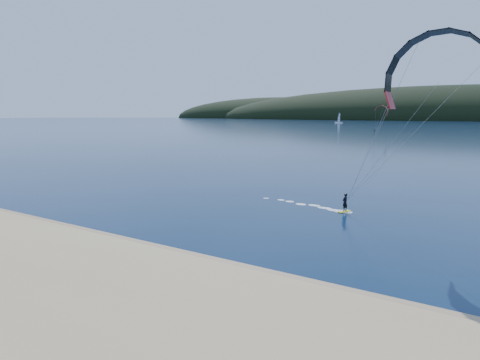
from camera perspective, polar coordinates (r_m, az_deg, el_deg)
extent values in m
plane|color=#08203D|center=(26.32, -15.07, -13.61)|extent=(1800.00, 1800.00, 0.00)
cube|color=#927855|center=(29.33, -8.59, -10.83)|extent=(220.00, 2.50, 0.10)
ellipsoid|color=black|center=(739.62, 26.50, 7.71)|extent=(840.00, 280.00, 110.00)
ellipsoid|color=black|center=(890.34, 5.02, 8.79)|extent=(520.00, 220.00, 90.00)
cube|color=yellow|center=(43.25, 14.71, -4.37)|extent=(1.05, 1.62, 0.09)
imported|color=black|center=(43.03, 14.76, -3.09)|extent=(0.69, 0.82, 1.90)
cylinder|color=gray|center=(38.52, 20.22, 4.12)|extent=(0.02, 0.02, 14.59)
cube|color=yellow|center=(229.17, 18.64, 6.46)|extent=(1.04, 1.42, 0.08)
imported|color=black|center=(229.14, 18.65, 6.68)|extent=(0.96, 1.03, 1.69)
cylinder|color=gray|center=(226.61, 19.10, 7.93)|extent=(0.02, 0.02, 10.78)
cube|color=white|center=(440.89, 13.91, 7.95)|extent=(8.62, 5.01, 1.43)
cylinder|color=white|center=(440.80, 13.94, 8.68)|extent=(0.20, 0.20, 11.27)
cube|color=white|center=(442.15, 14.00, 8.68)|extent=(0.86, 2.56, 8.20)
cube|color=white|center=(439.25, 13.87, 8.42)|extent=(0.68, 1.97, 5.12)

